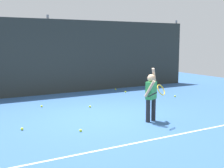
{
  "coord_description": "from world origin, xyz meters",
  "views": [
    {
      "loc": [
        -3.59,
        -7.06,
        2.02
      ],
      "look_at": [
        0.47,
        0.04,
        0.85
      ],
      "focal_mm": 48.29,
      "sensor_mm": 36.0,
      "label": 1
    }
  ],
  "objects_px": {
    "tennis_ball_6": "(42,106)",
    "tennis_ball_8": "(125,92)",
    "tennis_player": "(152,93)",
    "tennis_ball_3": "(116,89)",
    "tennis_ball_2": "(175,96)",
    "tennis_ball_7": "(90,107)",
    "tennis_ball_4": "(81,130)",
    "tennis_ball_0": "(22,129)"
  },
  "relations": [
    {
      "from": "tennis_ball_6",
      "to": "tennis_ball_8",
      "type": "relative_size",
      "value": 1.0
    },
    {
      "from": "tennis_player",
      "to": "tennis_ball_8",
      "type": "bearing_deg",
      "value": 40.89
    },
    {
      "from": "tennis_player",
      "to": "tennis_ball_3",
      "type": "xyz_separation_m",
      "value": [
        1.73,
        4.72,
        -0.69
      ]
    },
    {
      "from": "tennis_player",
      "to": "tennis_ball_2",
      "type": "bearing_deg",
      "value": 13.64
    },
    {
      "from": "tennis_player",
      "to": "tennis_ball_3",
      "type": "distance_m",
      "value": 5.08
    },
    {
      "from": "tennis_ball_3",
      "to": "tennis_ball_7",
      "type": "bearing_deg",
      "value": -133.61
    },
    {
      "from": "tennis_player",
      "to": "tennis_ball_4",
      "type": "bearing_deg",
      "value": 151.97
    },
    {
      "from": "tennis_player",
      "to": "tennis_ball_2",
      "type": "distance_m",
      "value": 3.69
    },
    {
      "from": "tennis_ball_6",
      "to": "tennis_ball_8",
      "type": "xyz_separation_m",
      "value": [
        3.65,
        0.94,
        0.0
      ]
    },
    {
      "from": "tennis_player",
      "to": "tennis_ball_3",
      "type": "bearing_deg",
      "value": 44.45
    },
    {
      "from": "tennis_ball_0",
      "to": "tennis_ball_7",
      "type": "height_order",
      "value": "same"
    },
    {
      "from": "tennis_ball_8",
      "to": "tennis_ball_4",
      "type": "bearing_deg",
      "value": -133.19
    },
    {
      "from": "tennis_ball_7",
      "to": "tennis_ball_3",
      "type": "bearing_deg",
      "value": 46.39
    },
    {
      "from": "tennis_ball_4",
      "to": "tennis_ball_8",
      "type": "distance_m",
      "value": 5.32
    },
    {
      "from": "tennis_ball_0",
      "to": "tennis_ball_4",
      "type": "relative_size",
      "value": 1.0
    },
    {
      "from": "tennis_ball_0",
      "to": "tennis_ball_6",
      "type": "xyz_separation_m",
      "value": [
        1.1,
        2.16,
        0.0
      ]
    },
    {
      "from": "tennis_ball_2",
      "to": "tennis_ball_7",
      "type": "bearing_deg",
      "value": -179.22
    },
    {
      "from": "tennis_ball_3",
      "to": "tennis_ball_4",
      "type": "bearing_deg",
      "value": -128.08
    },
    {
      "from": "tennis_player",
      "to": "tennis_ball_4",
      "type": "xyz_separation_m",
      "value": [
        -1.9,
        0.09,
        -0.69
      ]
    },
    {
      "from": "tennis_ball_0",
      "to": "tennis_ball_8",
      "type": "distance_m",
      "value": 5.67
    },
    {
      "from": "tennis_ball_6",
      "to": "tennis_ball_7",
      "type": "bearing_deg",
      "value": -32.01
    },
    {
      "from": "tennis_ball_4",
      "to": "tennis_ball_7",
      "type": "bearing_deg",
      "value": 59.59
    },
    {
      "from": "tennis_player",
      "to": "tennis_ball_6",
      "type": "relative_size",
      "value": 20.46
    },
    {
      "from": "tennis_player",
      "to": "tennis_ball_8",
      "type": "distance_m",
      "value": 4.39
    },
    {
      "from": "tennis_ball_2",
      "to": "tennis_player",
      "type": "bearing_deg",
      "value": -140.97
    },
    {
      "from": "tennis_ball_2",
      "to": "tennis_ball_8",
      "type": "xyz_separation_m",
      "value": [
        -1.07,
        1.69,
        0.0
      ]
    },
    {
      "from": "tennis_ball_0",
      "to": "tennis_ball_4",
      "type": "distance_m",
      "value": 1.36
    },
    {
      "from": "tennis_ball_0",
      "to": "tennis_ball_2",
      "type": "bearing_deg",
      "value": 13.66
    },
    {
      "from": "tennis_player",
      "to": "tennis_ball_7",
      "type": "distance_m",
      "value": 2.42
    },
    {
      "from": "tennis_ball_7",
      "to": "tennis_ball_8",
      "type": "distance_m",
      "value": 2.94
    },
    {
      "from": "tennis_ball_0",
      "to": "tennis_ball_7",
      "type": "bearing_deg",
      "value": 29.98
    },
    {
      "from": "tennis_ball_6",
      "to": "tennis_ball_7",
      "type": "height_order",
      "value": "same"
    },
    {
      "from": "tennis_ball_0",
      "to": "tennis_player",
      "type": "bearing_deg",
      "value": -16.02
    },
    {
      "from": "tennis_ball_3",
      "to": "tennis_ball_6",
      "type": "relative_size",
      "value": 1.0
    },
    {
      "from": "tennis_ball_3",
      "to": "tennis_ball_6",
      "type": "distance_m",
      "value": 4.02
    },
    {
      "from": "tennis_ball_8",
      "to": "tennis_ball_6",
      "type": "bearing_deg",
      "value": -165.56
    },
    {
      "from": "tennis_ball_4",
      "to": "tennis_ball_6",
      "type": "xyz_separation_m",
      "value": [
        -0.01,
        2.94,
        0.0
      ]
    },
    {
      "from": "tennis_ball_8",
      "to": "tennis_ball_3",
      "type": "bearing_deg",
      "value": 90.61
    },
    {
      "from": "tennis_ball_0",
      "to": "tennis_ball_3",
      "type": "bearing_deg",
      "value": 39.12
    },
    {
      "from": "tennis_ball_4",
      "to": "tennis_ball_7",
      "type": "xyz_separation_m",
      "value": [
        1.26,
        2.14,
        0.0
      ]
    },
    {
      "from": "tennis_ball_3",
      "to": "tennis_ball_8",
      "type": "bearing_deg",
      "value": -89.39
    },
    {
      "from": "tennis_ball_0",
      "to": "tennis_ball_3",
      "type": "xyz_separation_m",
      "value": [
        4.74,
        3.86,
        0.0
      ]
    }
  ]
}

